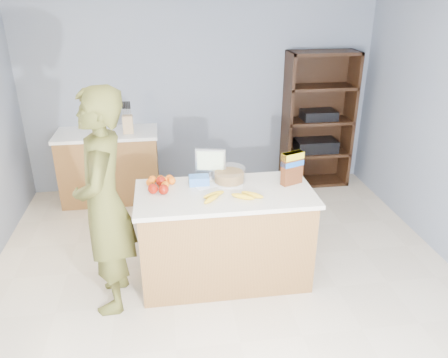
{
  "coord_description": "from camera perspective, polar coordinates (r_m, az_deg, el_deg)",
  "views": [
    {
      "loc": [
        -0.5,
        -3.1,
        2.55
      ],
      "look_at": [
        0.0,
        0.35,
        1.0
      ],
      "focal_mm": 35.0,
      "sensor_mm": 36.0,
      "label": 1
    }
  ],
  "objects": [
    {
      "name": "floor",
      "position": [
        4.04,
        0.73,
        -15.12
      ],
      "size": [
        4.5,
        5.0,
        0.02
      ],
      "primitive_type": "cube",
      "color": "beige",
      "rests_on": "ground"
    },
    {
      "name": "walls",
      "position": [
        3.27,
        0.88,
        8.01
      ],
      "size": [
        4.52,
        5.02,
        2.51
      ],
      "color": "slate",
      "rests_on": "ground"
    },
    {
      "name": "counter_peninsula",
      "position": [
        4.04,
        0.1,
        -7.88
      ],
      "size": [
        1.56,
        0.76,
        0.9
      ],
      "color": "brown",
      "rests_on": "ground"
    },
    {
      "name": "back_cabinet",
      "position": [
        5.74,
        -14.64,
        1.71
      ],
      "size": [
        1.24,
        0.62,
        0.9
      ],
      "color": "brown",
      "rests_on": "ground"
    },
    {
      "name": "shelving_unit",
      "position": [
        6.06,
        12.0,
        7.28
      ],
      "size": [
        0.9,
        0.4,
        1.8
      ],
      "color": "black",
      "rests_on": "ground"
    },
    {
      "name": "person",
      "position": [
        3.62,
        -15.37,
        -3.18
      ],
      "size": [
        0.46,
        0.69,
        1.9
      ],
      "primitive_type": "imported",
      "rotation": [
        0.0,
        0.0,
        -1.58
      ],
      "color": "#4C4C1D",
      "rests_on": "ground"
    },
    {
      "name": "knife_block",
      "position": [
        5.46,
        -12.44,
        7.09
      ],
      "size": [
        0.12,
        0.1,
        0.31
      ],
      "color": "tan",
      "rests_on": "back_cabinet"
    },
    {
      "name": "envelopes",
      "position": [
        3.91,
        -0.63,
        -0.93
      ],
      "size": [
        0.44,
        0.2,
        0.0
      ],
      "color": "white",
      "rests_on": "counter_peninsula"
    },
    {
      "name": "bananas",
      "position": [
        3.68,
        0.81,
        -2.24
      ],
      "size": [
        0.54,
        0.24,
        0.05
      ],
      "color": "yellow",
      "rests_on": "counter_peninsula"
    },
    {
      "name": "apples",
      "position": [
        3.85,
        -8.46,
        -0.97
      ],
      "size": [
        0.18,
        0.27,
        0.09
      ],
      "color": "maroon",
      "rests_on": "counter_peninsula"
    },
    {
      "name": "oranges",
      "position": [
        3.97,
        -8.29,
        -0.26
      ],
      "size": [
        0.27,
        0.21,
        0.07
      ],
      "color": "orange",
      "rests_on": "counter_peninsula"
    },
    {
      "name": "blue_carton",
      "position": [
        3.94,
        -3.28,
        -0.16
      ],
      "size": [
        0.18,
        0.12,
        0.08
      ],
      "primitive_type": "cube",
      "rotation": [
        0.0,
        0.0,
        -0.01
      ],
      "color": "blue",
      "rests_on": "counter_peninsula"
    },
    {
      "name": "salad_bowl",
      "position": [
        3.99,
        0.67,
        0.48
      ],
      "size": [
        0.3,
        0.3,
        0.13
      ],
      "color": "#267219",
      "rests_on": "counter_peninsula"
    },
    {
      "name": "tv",
      "position": [
        4.04,
        -1.78,
        2.3
      ],
      "size": [
        0.28,
        0.12,
        0.28
      ],
      "color": "silver",
      "rests_on": "counter_peninsula"
    },
    {
      "name": "cereal_box",
      "position": [
        3.94,
        8.91,
        1.72
      ],
      "size": [
        0.21,
        0.14,
        0.3
      ],
      "color": "#592B14",
      "rests_on": "counter_peninsula"
    }
  ]
}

